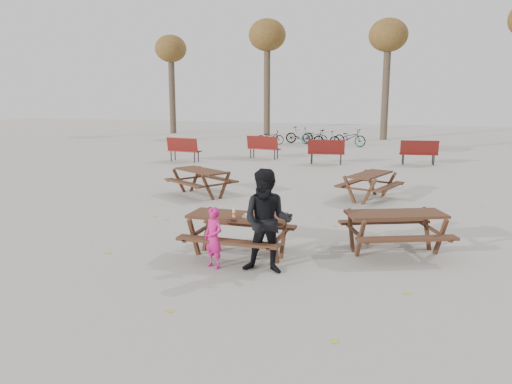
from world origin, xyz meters
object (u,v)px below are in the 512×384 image
(child, at_px, (214,238))
(picnic_table_far, at_px, (370,186))
(main_picnic_table, at_px, (239,225))
(adult, at_px, (267,222))
(food_tray, at_px, (248,217))
(picnic_table_east, at_px, (395,233))
(picnic_table_north, at_px, (201,183))
(soda_bottle, at_px, (234,213))

(child, height_order, picnic_table_far, child)
(main_picnic_table, relative_size, adult, 1.04)
(food_tray, height_order, picnic_table_east, food_tray)
(picnic_table_east, distance_m, picnic_table_north, 6.71)
(child, height_order, picnic_table_north, child)
(child, distance_m, picnic_table_east, 3.36)
(main_picnic_table, relative_size, picnic_table_east, 1.02)
(main_picnic_table, distance_m, adult, 0.98)
(adult, bearing_deg, picnic_table_east, 35.07)
(main_picnic_table, bearing_deg, picnic_table_north, 120.72)
(picnic_table_north, relative_size, picnic_table_far, 1.03)
(adult, distance_m, picnic_table_far, 6.49)
(food_tray, distance_m, picnic_table_east, 2.77)
(picnic_table_north, bearing_deg, child, -32.97)
(main_picnic_table, height_order, food_tray, food_tray)
(soda_bottle, bearing_deg, child, -109.77)
(soda_bottle, height_order, picnic_table_north, soda_bottle)
(food_tray, bearing_deg, adult, -42.68)
(main_picnic_table, xyz_separation_m, adult, (0.71, -0.62, 0.28))
(food_tray, distance_m, picnic_table_north, 5.92)
(child, relative_size, adult, 0.60)
(main_picnic_table, xyz_separation_m, soda_bottle, (-0.03, -0.17, 0.26))
(food_tray, xyz_separation_m, picnic_table_east, (2.44, 1.24, -0.41))
(adult, bearing_deg, child, 177.83)
(food_tray, height_order, adult, adult)
(picnic_table_east, height_order, picnic_table_north, picnic_table_east)
(picnic_table_far, bearing_deg, main_picnic_table, -179.20)
(soda_bottle, distance_m, child, 0.64)
(main_picnic_table, bearing_deg, soda_bottle, -100.41)
(adult, distance_m, picnic_table_north, 6.56)
(child, height_order, adult, adult)
(food_tray, bearing_deg, main_picnic_table, 141.73)
(main_picnic_table, distance_m, picnic_table_north, 5.64)
(picnic_table_east, height_order, picnic_table_far, picnic_table_east)
(picnic_table_east, xyz_separation_m, picnic_table_north, (-5.54, 3.78, -0.01))
(child, xyz_separation_m, picnic_table_east, (2.88, 1.74, -0.14))
(picnic_table_east, bearing_deg, picnic_table_north, 122.81)
(child, bearing_deg, adult, 27.60)
(soda_bottle, relative_size, adult, 0.10)
(main_picnic_table, relative_size, soda_bottle, 10.59)
(main_picnic_table, height_order, picnic_table_far, main_picnic_table)
(main_picnic_table, height_order, adult, adult)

